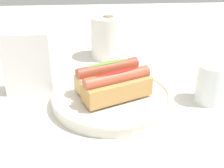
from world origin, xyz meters
The scene contains 7 objects.
ground_plane centered at (0.00, 0.00, 0.00)m, with size 2.40×2.40×0.00m, color silver.
serving_bowl centered at (0.01, 0.00, 0.02)m, with size 0.27×0.27×0.03m.
hotdog_front centered at (0.02, -0.03, 0.06)m, with size 0.16×0.10×0.06m.
hotdog_back centered at (0.00, 0.03, 0.06)m, with size 0.16×0.11×0.06m.
water_glass centered at (0.23, -0.01, 0.04)m, with size 0.07×0.07×0.09m.
paper_towel_roll centered at (0.02, 0.30, 0.07)m, with size 0.11×0.11×0.13m.
napkin_box centered at (-0.19, 0.07, 0.07)m, with size 0.11×0.04×0.15m, color white.
Camera 1 is at (-0.04, -0.55, 0.32)m, focal length 44.42 mm.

